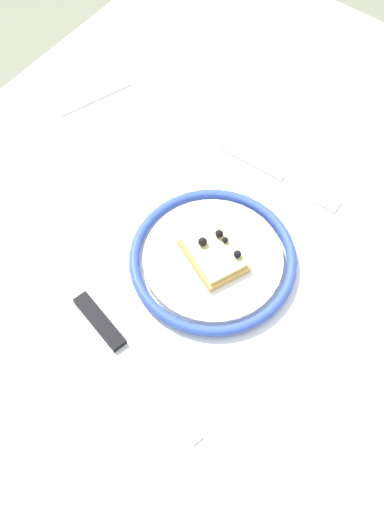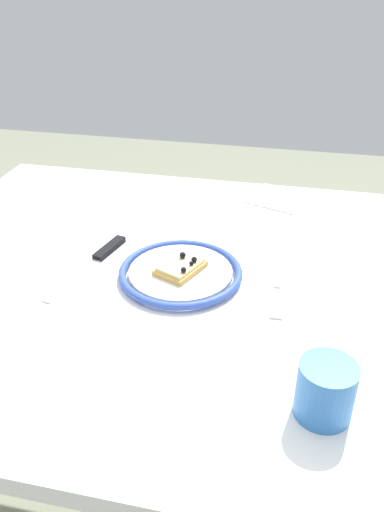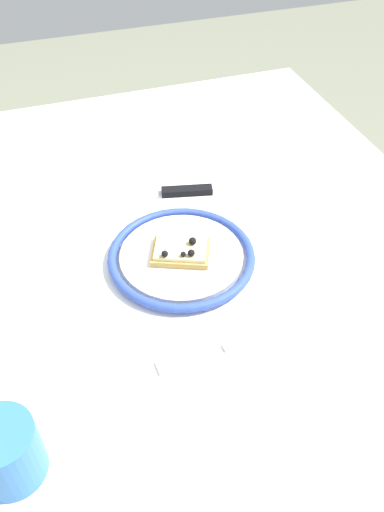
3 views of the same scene
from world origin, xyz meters
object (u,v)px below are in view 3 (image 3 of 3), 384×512
(plate, at_px, (182,258))
(cup, at_px, (6,452))
(fork, at_px, (228,347))
(pizza_slice_near, at_px, (182,252))
(knife, at_px, (169,193))
(dining_table, at_px, (187,297))

(plate, height_order, cup, cup)
(plate, height_order, fork, plate)
(pizza_slice_near, bearing_deg, cup, 132.34)
(pizza_slice_near, height_order, fork, pizza_slice_near)
(fork, bearing_deg, pizza_slice_near, 2.88)
(pizza_slice_near, distance_m, knife, 0.18)
(plate, bearing_deg, dining_table, -68.88)
(fork, relative_size, cup, 2.55)
(plate, xyz_separation_m, pizza_slice_near, (-0.00, 0.00, 0.01))
(dining_table, xyz_separation_m, plate, (-0.00, 0.01, 0.09))
(dining_table, relative_size, fork, 5.66)
(fork, distance_m, cup, 0.29)
(pizza_slice_near, relative_size, fork, 0.52)
(cup, bearing_deg, dining_table, -48.00)
(dining_table, height_order, cup, cup)
(fork, xyz_separation_m, cup, (-0.08, 0.28, 0.04))
(dining_table, relative_size, plate, 5.05)
(pizza_slice_near, bearing_deg, plate, -23.03)
(plate, relative_size, pizza_slice_near, 2.17)
(fork, bearing_deg, cup, 105.31)
(plate, bearing_deg, fork, -177.39)
(pizza_slice_near, distance_m, fork, 0.17)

